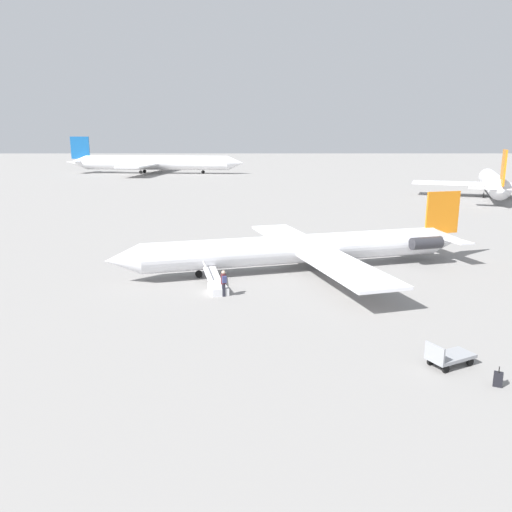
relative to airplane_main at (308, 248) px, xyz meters
name	(u,v)px	position (x,y,z in m)	size (l,w,h in m)	color
ground_plane	(297,270)	(0.81, 0.23, -1.73)	(600.00, 600.00, 0.00)	gray
airplane_main	(308,248)	(0.00, 0.00, 0.00)	(28.80, 22.50, 5.79)	silver
airplane_far_center	(153,163)	(33.55, -108.83, 1.39)	(51.79, 39.76, 10.48)	white
airplane_taxiing_distant	(493,182)	(-37.54, -49.44, 0.80)	(26.85, 34.54, 8.46)	silver
boarding_stairs	(217,286)	(6.75, 5.72, -1.37)	(2.09, 4.13, 1.52)	silver
passenger	(224,282)	(6.21, 6.86, -0.72)	(0.41, 0.56, 1.74)	#23232D
luggage_cart	(449,357)	(-4.62, 17.16, -1.27)	(2.46, 1.98, 1.22)	gray
suitcase	(498,379)	(-5.96, 19.08, -1.40)	(0.42, 0.35, 0.88)	black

